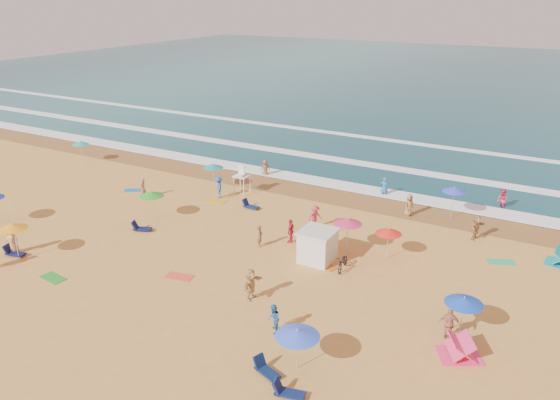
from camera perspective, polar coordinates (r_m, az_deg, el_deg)
The scene contains 13 objects.
ground at distance 35.82m, azimuth -1.31°, elevation -5.95°, with size 220.00×220.00×0.00m, color gold.
ocean at distance 113.77m, azimuth 21.19°, elevation 11.52°, with size 220.00×140.00×0.18m, color #0C4756.
wet_sand at distance 46.09m, azimuth 6.60°, elevation 0.28°, with size 220.00×220.00×0.00m, color olive.
surf_foam at distance 53.88m, azimuth 10.30°, elevation 3.28°, with size 200.00×18.70×0.05m.
cabana at distance 34.98m, azimuth 3.94°, elevation -4.87°, with size 2.00×2.00×2.00m, color silver.
cabana_roof at distance 34.53m, azimuth 3.99°, elevation -3.29°, with size 2.20×2.20×0.12m, color silver.
bicycle at distance 34.29m, azimuth 6.59°, elevation -6.48°, with size 0.66×1.88×0.99m, color black.
lifeguard_stand at distance 46.54m, azimuth -4.00°, elevation 1.94°, with size 1.20×1.20×2.10m, color white, non-canonical shape.
beach_umbrellas at distance 34.13m, azimuth 2.72°, elevation -3.47°, with size 57.52×31.52×0.75m.
loungers at distance 30.85m, azimuth -1.89°, elevation -10.42°, with size 44.85×19.34×0.34m.
towels at distance 33.13m, azimuth 1.11°, elevation -8.33°, with size 47.00×22.27×0.03m.
popup_tents at distance 33.30m, azimuth 23.75°, elevation -8.99°, with size 5.99×14.78×1.20m.
beachgoers at distance 38.33m, azimuth 4.22°, elevation -2.73°, with size 35.97×27.70×2.13m.
Camera 1 is at (16.32, -27.40, 16.32)m, focal length 35.00 mm.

